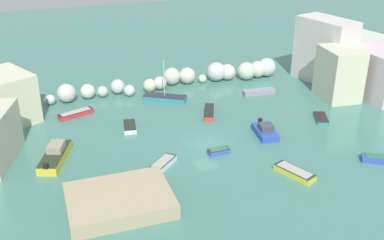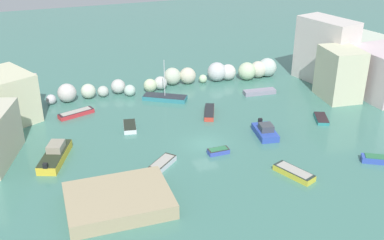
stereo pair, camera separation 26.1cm
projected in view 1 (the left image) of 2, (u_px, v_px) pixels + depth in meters
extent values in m
plane|color=#447C6F|center=(206.00, 144.00, 50.78)|extent=(160.00, 160.00, 0.00)
cube|color=beige|center=(5.00, 97.00, 55.35)|extent=(7.83, 8.65, 5.93)
cube|color=beige|center=(5.00, 97.00, 57.18)|extent=(8.03, 7.83, 4.54)
cube|color=beige|center=(354.00, 57.00, 69.18)|extent=(10.18, 8.41, 6.22)
cube|color=beige|center=(325.00, 51.00, 67.06)|extent=(6.16, 9.16, 9.21)
cube|color=beige|center=(349.00, 55.00, 71.67)|extent=(7.14, 5.45, 5.25)
cube|color=beige|center=(339.00, 74.00, 61.54)|extent=(5.03, 6.16, 6.86)
cube|color=beige|center=(344.00, 58.00, 75.47)|extent=(9.10, 8.72, 2.05)
sphere|color=silver|center=(51.00, 100.00, 60.59)|extent=(1.31, 1.31, 1.31)
sphere|color=beige|center=(67.00, 93.00, 61.13)|extent=(2.47, 2.47, 2.47)
sphere|color=beige|center=(88.00, 91.00, 62.36)|extent=(1.99, 1.99, 1.99)
sphere|color=#B9BFB4|center=(103.00, 91.00, 62.95)|extent=(1.51, 1.51, 1.51)
sphere|color=beige|center=(118.00, 86.00, 63.97)|extent=(2.00, 2.00, 2.00)
sphere|color=silver|center=(129.00, 90.00, 63.22)|extent=(1.55, 1.55, 1.55)
sphere|color=beige|center=(150.00, 85.00, 64.57)|extent=(1.84, 1.84, 1.84)
sphere|color=silver|center=(160.00, 83.00, 65.37)|extent=(1.88, 1.88, 1.88)
sphere|color=beige|center=(172.00, 76.00, 67.00)|extent=(2.50, 2.50, 2.50)
sphere|color=beige|center=(187.00, 76.00, 67.43)|extent=(2.38, 2.38, 2.38)
sphere|color=beige|center=(202.00, 79.00, 67.95)|extent=(1.21, 1.21, 1.21)
sphere|color=silver|center=(216.00, 72.00, 68.40)|extent=(2.79, 2.79, 2.79)
sphere|color=silver|center=(227.00, 72.00, 68.91)|extent=(2.35, 2.35, 2.35)
sphere|color=beige|center=(246.00, 71.00, 68.92)|extent=(2.62, 2.62, 2.62)
sphere|color=beige|center=(258.00, 69.00, 69.83)|extent=(2.50, 2.50, 2.50)
sphere|color=silver|center=(267.00, 67.00, 70.26)|extent=(2.79, 2.79, 2.79)
cube|color=tan|center=(119.00, 200.00, 40.09)|extent=(9.04, 6.93, 1.35)
sphere|color=red|center=(165.00, 97.00, 62.35)|extent=(0.56, 0.56, 0.56)
cube|color=#CC3F2F|center=(209.00, 112.00, 57.84)|extent=(2.76, 4.47, 0.56)
cube|color=#222528|center=(209.00, 110.00, 57.71)|extent=(2.71, 4.38, 0.06)
cube|color=gold|center=(55.00, 157.00, 47.41)|extent=(4.04, 6.39, 0.84)
cube|color=#27311F|center=(55.00, 153.00, 47.22)|extent=(3.96, 6.26, 0.06)
cube|color=#9E937F|center=(56.00, 147.00, 47.66)|extent=(2.12, 2.45, 0.79)
cube|color=black|center=(46.00, 166.00, 44.51)|extent=(0.54, 0.49, 0.50)
cube|color=#304DB4|center=(265.00, 132.00, 52.67)|extent=(2.62, 4.29, 0.74)
cube|color=#3F444C|center=(266.00, 127.00, 52.17)|extent=(1.65, 1.71, 0.72)
cube|color=black|center=(260.00, 120.00, 54.06)|extent=(0.49, 0.42, 0.50)
cube|color=teal|center=(165.00, 98.00, 62.08)|extent=(5.90, 4.63, 0.57)
cube|color=#272D35|center=(165.00, 96.00, 61.94)|extent=(5.79, 4.53, 0.06)
cylinder|color=silver|center=(164.00, 78.00, 60.89)|extent=(0.10, 0.10, 5.03)
cube|color=white|center=(163.00, 164.00, 46.47)|extent=(3.41, 3.25, 0.54)
cube|color=#2C2F27|center=(163.00, 161.00, 46.34)|extent=(3.34, 3.18, 0.06)
cube|color=#ADA89E|center=(163.00, 161.00, 46.34)|extent=(2.90, 2.76, 0.08)
cube|color=teal|center=(321.00, 118.00, 56.45)|extent=(2.53, 3.47, 0.37)
cube|color=#2A1E23|center=(321.00, 117.00, 56.36)|extent=(2.48, 3.41, 0.06)
cube|color=white|center=(130.00, 127.00, 54.14)|extent=(1.91, 3.27, 0.52)
cube|color=#232A20|center=(130.00, 125.00, 54.02)|extent=(1.87, 3.20, 0.06)
cube|color=gray|center=(259.00, 92.00, 64.05)|extent=(4.56, 1.64, 0.62)
cube|color=#3550BB|center=(383.00, 159.00, 47.21)|extent=(4.29, 3.21, 0.60)
cube|color=#2D7047|center=(384.00, 157.00, 47.07)|extent=(3.64, 2.73, 0.08)
cube|color=red|center=(76.00, 114.00, 57.47)|extent=(4.58, 2.54, 0.52)
cube|color=#2E1F26|center=(76.00, 112.00, 57.35)|extent=(4.49, 2.49, 0.06)
cube|color=#ADA89E|center=(76.00, 112.00, 57.35)|extent=(3.90, 2.16, 0.08)
cube|color=#3C51BB|center=(219.00, 151.00, 48.86)|extent=(2.27, 1.04, 0.48)
cube|color=#2D2826|center=(219.00, 149.00, 48.75)|extent=(2.23, 1.02, 0.06)
cube|color=#2D7047|center=(219.00, 149.00, 48.74)|extent=(1.93, 0.88, 0.08)
cube|color=gold|center=(294.00, 173.00, 44.92)|extent=(2.84, 4.35, 0.58)
cube|color=#26322E|center=(295.00, 170.00, 44.79)|extent=(2.79, 4.27, 0.06)
cube|color=#ADA89E|center=(295.00, 170.00, 44.78)|extent=(2.42, 3.70, 0.08)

